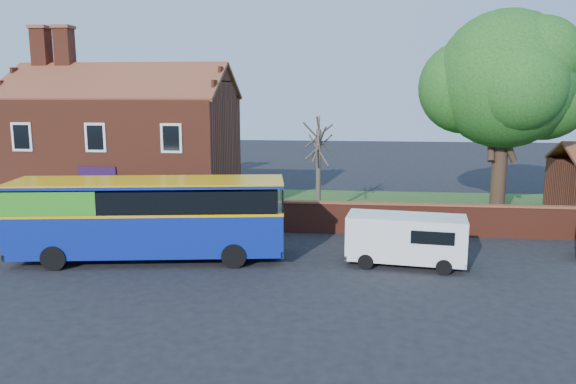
# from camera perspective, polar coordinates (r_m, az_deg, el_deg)

# --- Properties ---
(ground) EXTENTS (120.00, 120.00, 0.00)m
(ground) POSITION_cam_1_polar(r_m,az_deg,el_deg) (22.05, -9.78, -8.29)
(ground) COLOR black
(ground) RESTS_ON ground
(pavement) EXTENTS (18.00, 3.50, 0.12)m
(pavement) POSITION_cam_1_polar(r_m,az_deg,el_deg) (29.68, -19.87, -3.82)
(pavement) COLOR gray
(pavement) RESTS_ON ground
(kerb) EXTENTS (18.00, 0.15, 0.14)m
(kerb) POSITION_cam_1_polar(r_m,az_deg,el_deg) (28.16, -21.41, -4.63)
(kerb) COLOR slate
(kerb) RESTS_ON ground
(grass_strip) EXTENTS (26.00, 12.00, 0.04)m
(grass_strip) POSITION_cam_1_polar(r_m,az_deg,el_deg) (34.56, 17.85, -1.84)
(grass_strip) COLOR #426B28
(grass_strip) RESTS_ON ground
(shop_building) EXTENTS (12.30, 8.13, 10.50)m
(shop_building) POSITION_cam_1_polar(r_m,az_deg,el_deg) (34.30, -16.09, 3.90)
(shop_building) COLOR maroon
(shop_building) RESTS_ON ground
(boundary_wall) EXTENTS (22.00, 0.38, 1.60)m
(boundary_wall) POSITION_cam_1_polar(r_m,az_deg,el_deg) (28.69, 20.33, -2.78)
(boundary_wall) COLOR maroon
(boundary_wall) RESTS_ON ground
(bus) EXTENTS (11.33, 4.39, 3.36)m
(bus) POSITION_cam_1_polar(r_m,az_deg,el_deg) (23.94, -14.75, -2.28)
(bus) COLOR navy
(bus) RESTS_ON ground
(van_near) EXTENTS (4.87, 2.47, 2.05)m
(van_near) POSITION_cam_1_polar(r_m,az_deg,el_deg) (23.05, 11.92, -4.58)
(van_near) COLOR white
(van_near) RESTS_ON ground
(large_tree) EXTENTS (9.16, 7.25, 11.18)m
(large_tree) POSITION_cam_1_polar(r_m,az_deg,el_deg) (32.50, 21.23, 10.19)
(large_tree) COLOR black
(large_tree) RESTS_ON ground
(bare_tree) EXTENTS (2.00, 2.38, 5.34)m
(bare_tree) POSITION_cam_1_polar(r_m,az_deg,el_deg) (30.95, 3.11, 2.38)
(bare_tree) COLOR #4C4238
(bare_tree) RESTS_ON ground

